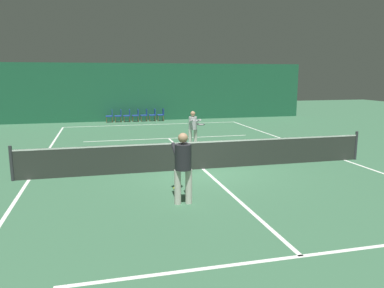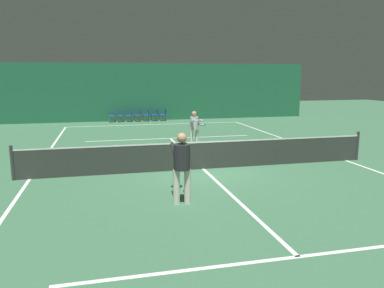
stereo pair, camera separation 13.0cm
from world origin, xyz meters
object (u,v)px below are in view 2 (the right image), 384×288
(player_near, at_px, (182,163))
(tennis_ball, at_px, (174,188))
(courtside_chair_3, at_px, (139,114))
(courtside_chair_4, at_px, (147,114))
(courtside_chair_6, at_px, (164,114))
(tennis_net, at_px, (203,154))
(courtside_chair_2, at_px, (130,115))
(courtside_chair_0, at_px, (113,115))
(courtside_chair_5, at_px, (156,114))
(courtside_chair_1, at_px, (122,115))
(player_far, at_px, (194,126))

(player_near, xyz_separation_m, tennis_ball, (0.02, 1.17, -1.00))
(courtside_chair_3, distance_m, tennis_ball, 15.75)
(courtside_chair_4, xyz_separation_m, courtside_chair_6, (1.16, 0.00, 0.00))
(tennis_net, relative_size, courtside_chair_2, 14.29)
(courtside_chair_0, xyz_separation_m, courtside_chair_5, (2.89, 0.00, 0.00))
(courtside_chair_0, xyz_separation_m, courtside_chair_6, (3.47, 0.00, 0.00))
(courtside_chair_4, height_order, courtside_chair_5, same)
(player_near, xyz_separation_m, courtside_chair_6, (2.28, 16.90, -0.55))
(player_near, relative_size, courtside_chair_1, 2.11)
(courtside_chair_2, height_order, tennis_ball, courtside_chair_2)
(tennis_net, bearing_deg, player_far, 80.61)
(tennis_net, bearing_deg, courtside_chair_0, 100.76)
(courtside_chair_1, relative_size, tennis_ball, 12.73)
(player_far, relative_size, courtside_chair_3, 1.88)
(tennis_net, distance_m, tennis_ball, 2.50)
(courtside_chair_2, relative_size, courtside_chair_4, 1.00)
(player_near, distance_m, courtside_chair_6, 17.07)
(courtside_chair_5, bearing_deg, player_far, 2.10)
(tennis_net, xyz_separation_m, tennis_ball, (-1.39, -2.01, -0.48))
(tennis_net, xyz_separation_m, courtside_chair_6, (0.86, 13.72, -0.03))
(courtside_chair_2, distance_m, courtside_chair_3, 0.58)
(player_far, height_order, courtside_chair_0, player_far)
(courtside_chair_2, bearing_deg, courtside_chair_3, 90.00)
(courtside_chair_0, bearing_deg, tennis_net, 10.76)
(tennis_net, height_order, courtside_chair_6, tennis_net)
(courtside_chair_2, xyz_separation_m, courtside_chair_3, (0.58, 0.00, 0.00))
(courtside_chair_4, xyz_separation_m, tennis_ball, (-1.10, -15.73, -0.45))
(player_far, distance_m, courtside_chair_5, 9.83)
(player_near, relative_size, courtside_chair_6, 2.11)
(player_far, xyz_separation_m, courtside_chair_1, (-2.67, 9.81, -0.44))
(player_near, bearing_deg, courtside_chair_6, -4.10)
(courtside_chair_0, height_order, courtside_chair_5, same)
(courtside_chair_5, bearing_deg, courtside_chair_1, -90.00)
(courtside_chair_0, relative_size, courtside_chair_6, 1.00)
(courtside_chair_0, distance_m, courtside_chair_2, 1.16)
(tennis_net, distance_m, player_far, 3.98)
(courtside_chair_1, height_order, courtside_chair_2, same)
(courtside_chair_1, xyz_separation_m, courtside_chair_4, (1.74, 0.00, 0.00))
(player_near, xyz_separation_m, courtside_chair_0, (-1.20, 16.90, -0.55))
(player_near, relative_size, courtside_chair_4, 2.11)
(tennis_net, xyz_separation_m, courtside_chair_1, (-2.03, 13.72, -0.03))
(courtside_chair_0, distance_m, courtside_chair_6, 3.47)
(tennis_net, relative_size, player_far, 7.59)
(player_far, relative_size, tennis_ball, 23.95)
(courtside_chair_1, distance_m, tennis_ball, 15.75)
(courtside_chair_0, relative_size, courtside_chair_5, 1.00)
(tennis_net, distance_m, courtside_chair_2, 13.80)
(courtside_chair_1, height_order, courtside_chair_6, same)
(player_far, bearing_deg, courtside_chair_1, -171.02)
(courtside_chair_2, relative_size, tennis_ball, 12.73)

